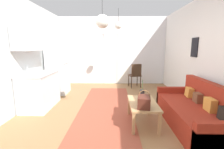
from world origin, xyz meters
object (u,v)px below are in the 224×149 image
bamboo_vase (142,94)px  handbag (144,102)px  coffee_table (143,105)px  accent_chair (135,74)px  refrigerator (58,70)px  pendant_lamp_far (118,25)px  couch (196,113)px  pendant_lamp_near (102,21)px

bamboo_vase → handbag: size_ratio=1.18×
bamboo_vase → coffee_table: bearing=-95.6°
accent_chair → refrigerator: bearing=3.1°
coffee_table → handbag: bearing=-97.0°
handbag → pendant_lamp_far: pendant_lamp_far is taller
couch → coffee_table: 1.03m
couch → accent_chair: 3.03m
bamboo_vase → pendant_lamp_far: pendant_lamp_far is taller
couch → bamboo_vase: couch is taller
couch → coffee_table: (-1.02, 0.09, 0.12)m
coffee_table → pendant_lamp_far: pendant_lamp_far is taller
handbag → accent_chair: bearing=85.3°
handbag → pendant_lamp_far: bearing=99.8°
bamboo_vase → pendant_lamp_near: 1.66m
couch → coffee_table: couch is taller
coffee_table → refrigerator: 3.18m
accent_chair → pendant_lamp_near: 3.30m
pendant_lamp_far → coffee_table: bearing=-78.2°
bamboo_vase → couch: bearing=-18.2°
couch → pendant_lamp_far: 3.29m
coffee_table → refrigerator: refrigerator is taller
handbag → pendant_lamp_near: size_ratio=0.40×
couch → refrigerator: 4.07m
coffee_table → accent_chair: bearing=85.5°
coffee_table → pendant_lamp_near: pendant_lamp_near is taller
coffee_table → bamboo_vase: 0.28m
refrigerator → accent_chair: refrigerator is taller
handbag → pendant_lamp_near: (-0.75, 0.31, 1.43)m
accent_chair → pendant_lamp_far: (-0.67, -0.68, 1.68)m
handbag → refrigerator: bearing=136.0°
couch → refrigerator: (-3.43, 2.13, 0.51)m
handbag → refrigerator: 3.32m
couch → handbag: bearing=-170.8°
accent_chair → handbag: bearing=71.9°
coffee_table → accent_chair: size_ratio=1.01×
bamboo_vase → refrigerator: refrigerator is taller
handbag → pendant_lamp_far: 2.94m
accent_chair → bamboo_vase: bearing=72.2°
refrigerator → accent_chair: size_ratio=1.72×
bamboo_vase → pendant_lamp_near: (-0.81, -0.19, 1.44)m
handbag → pendant_lamp_near: pendant_lamp_near is taller
couch → refrigerator: size_ratio=1.22×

